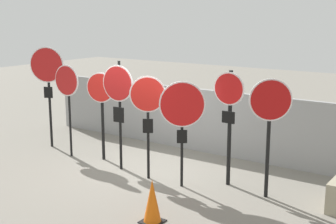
% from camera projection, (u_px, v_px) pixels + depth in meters
% --- Properties ---
extents(ground_plane, '(40.00, 40.00, 0.00)m').
position_uv_depth(ground_plane, '(140.00, 170.00, 10.51)').
color(ground_plane, gray).
extents(fence_back, '(8.97, 0.12, 1.60)m').
position_uv_depth(fence_back, '(189.00, 119.00, 12.01)').
color(fence_back, gray).
rests_on(fence_back, ground).
extents(stop_sign_0, '(0.84, 0.39, 2.63)m').
position_uv_depth(stop_sign_0, '(47.00, 73.00, 11.93)').
color(stop_sign_0, black).
rests_on(stop_sign_0, ground).
extents(stop_sign_1, '(0.75, 0.11, 2.26)m').
position_uv_depth(stop_sign_1, '(67.00, 87.00, 11.16)').
color(stop_sign_1, black).
rests_on(stop_sign_1, ground).
extents(stop_sign_2, '(0.70, 0.22, 2.12)m').
position_uv_depth(stop_sign_2, '(101.00, 98.00, 10.93)').
color(stop_sign_2, black).
rests_on(stop_sign_2, ground).
extents(stop_sign_3, '(0.80, 0.13, 2.45)m').
position_uv_depth(stop_sign_3, '(118.00, 93.00, 10.18)').
color(stop_sign_3, black).
rests_on(stop_sign_3, ground).
extents(stop_sign_4, '(0.64, 0.43, 2.21)m').
position_uv_depth(stop_sign_4, '(148.00, 103.00, 9.61)').
color(stop_sign_4, black).
rests_on(stop_sign_4, ground).
extents(stop_sign_5, '(0.77, 0.53, 2.17)m').
position_uv_depth(stop_sign_5, '(182.00, 110.00, 9.15)').
color(stop_sign_5, black).
rests_on(stop_sign_5, ground).
extents(stop_sign_6, '(0.66, 0.14, 2.36)m').
position_uv_depth(stop_sign_6, '(229.00, 107.00, 9.26)').
color(stop_sign_6, black).
rests_on(stop_sign_6, ground).
extents(stop_sign_7, '(0.69, 0.43, 2.30)m').
position_uv_depth(stop_sign_7, '(270.00, 112.00, 8.59)').
color(stop_sign_7, black).
rests_on(stop_sign_7, ground).
extents(traffic_cone_0, '(0.36, 0.36, 0.76)m').
position_uv_depth(traffic_cone_0, '(152.00, 201.00, 7.82)').
color(traffic_cone_0, black).
rests_on(traffic_cone_0, ground).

